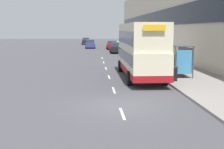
# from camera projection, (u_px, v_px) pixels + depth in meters

# --- Properties ---
(ground_plane) EXTENTS (220.00, 220.00, 0.00)m
(ground_plane) POSITION_uv_depth(u_px,v_px,m) (120.00, 106.00, 15.75)
(ground_plane) COLOR #424247
(pavement) EXTENTS (5.00, 93.00, 0.14)m
(pavement) POSITION_uv_depth(u_px,v_px,m) (137.00, 51.00, 54.17)
(pavement) COLOR gray
(pavement) RESTS_ON ground_plane
(terrace_facade) EXTENTS (3.10, 93.00, 12.29)m
(terrace_facade) POSITION_uv_depth(u_px,v_px,m) (161.00, 16.00, 53.55)
(terrace_facade) COLOR beige
(terrace_facade) RESTS_ON ground_plane
(lane_mark_0) EXTENTS (0.12, 2.00, 0.01)m
(lane_mark_0) POSITION_uv_depth(u_px,v_px,m) (122.00, 114.00, 14.36)
(lane_mark_0) COLOR silver
(lane_mark_0) RESTS_ON ground_plane
(lane_mark_1) EXTENTS (0.12, 2.00, 0.01)m
(lane_mark_1) POSITION_uv_depth(u_px,v_px,m) (114.00, 90.00, 19.87)
(lane_mark_1) COLOR silver
(lane_mark_1) RESTS_ON ground_plane
(lane_mark_2) EXTENTS (0.12, 2.00, 0.01)m
(lane_mark_2) POSITION_uv_depth(u_px,v_px,m) (109.00, 77.00, 25.38)
(lane_mark_2) COLOR silver
(lane_mark_2) RESTS_ON ground_plane
(lane_mark_3) EXTENTS (0.12, 2.00, 0.01)m
(lane_mark_3) POSITION_uv_depth(u_px,v_px,m) (106.00, 68.00, 30.88)
(lane_mark_3) COLOR silver
(lane_mark_3) RESTS_ON ground_plane
(lane_mark_4) EXTENTS (0.12, 2.00, 0.01)m
(lane_mark_4) POSITION_uv_depth(u_px,v_px,m) (104.00, 62.00, 36.39)
(lane_mark_4) COLOR silver
(lane_mark_4) RESTS_ON ground_plane
(lane_mark_5) EXTENTS (0.12, 2.00, 0.01)m
(lane_mark_5) POSITION_uv_depth(u_px,v_px,m) (102.00, 58.00, 41.89)
(lane_mark_5) COLOR silver
(lane_mark_5) RESTS_ON ground_plane
(bus_shelter) EXTENTS (1.60, 4.20, 2.48)m
(bus_shelter) POSITION_uv_depth(u_px,v_px,m) (180.00, 54.00, 25.15)
(bus_shelter) COLOR #4C4C51
(bus_shelter) RESTS_ON ground_plane
(double_decker_bus_near) EXTENTS (2.85, 10.89, 4.30)m
(double_decker_bus_near) POSITION_uv_depth(u_px,v_px,m) (140.00, 49.00, 24.70)
(double_decker_bus_near) COLOR beige
(double_decker_bus_near) RESTS_ON ground_plane
(car_0) EXTENTS (1.95, 3.95, 1.77)m
(car_0) POSITION_uv_depth(u_px,v_px,m) (116.00, 48.00, 50.28)
(car_0) COLOR black
(car_0) RESTS_ON ground_plane
(car_1) EXTENTS (2.00, 4.23, 1.75)m
(car_1) POSITION_uv_depth(u_px,v_px,m) (90.00, 44.00, 63.32)
(car_1) COLOR navy
(car_1) RESTS_ON ground_plane
(car_2) EXTENTS (2.08, 4.53, 1.68)m
(car_2) POSITION_uv_depth(u_px,v_px,m) (112.00, 45.00, 59.63)
(car_2) COLOR maroon
(car_2) RESTS_ON ground_plane
(car_3) EXTENTS (2.04, 4.33, 1.71)m
(car_3) POSITION_uv_depth(u_px,v_px,m) (86.00, 41.00, 78.37)
(car_3) COLOR black
(car_3) RESTS_ON ground_plane
(pedestrian_at_shelter) EXTENTS (0.34, 0.34, 1.74)m
(pedestrian_at_shelter) POSITION_uv_depth(u_px,v_px,m) (187.00, 59.00, 29.80)
(pedestrian_at_shelter) COLOR #23232D
(pedestrian_at_shelter) RESTS_ON ground_plane
(pedestrian_1) EXTENTS (0.34, 0.34, 1.70)m
(pedestrian_1) POSITION_uv_depth(u_px,v_px,m) (175.00, 61.00, 28.49)
(pedestrian_1) COLOR #23232D
(pedestrian_1) RESTS_ON ground_plane
(litter_bin) EXTENTS (0.55, 0.55, 1.05)m
(litter_bin) POSITION_uv_depth(u_px,v_px,m) (174.00, 74.00, 22.58)
(litter_bin) COLOR black
(litter_bin) RESTS_ON ground_plane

